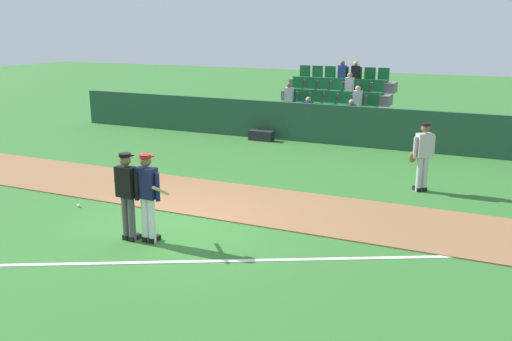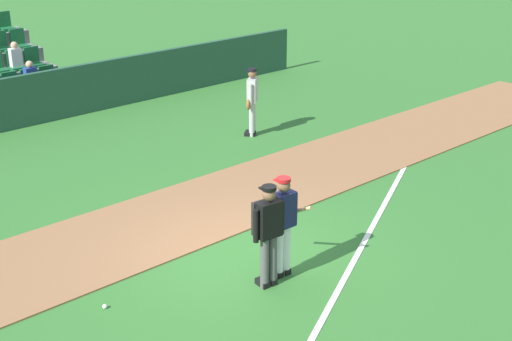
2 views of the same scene
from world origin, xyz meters
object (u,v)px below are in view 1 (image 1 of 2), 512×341
(batter_navy_jersey, at_px, (148,195))
(baseball, at_px, (79,206))
(umpire_home_plate, at_px, (128,192))
(equipment_bag, at_px, (261,136))
(runner_grey_jersey, at_px, (423,154))

(batter_navy_jersey, relative_size, baseball, 23.78)
(umpire_home_plate, bearing_deg, batter_navy_jersey, 10.94)
(baseball, height_order, equipment_bag, equipment_bag)
(runner_grey_jersey, bearing_deg, equipment_bag, 146.50)
(batter_navy_jersey, relative_size, equipment_bag, 1.96)
(runner_grey_jersey, distance_m, baseball, 8.48)
(runner_grey_jersey, height_order, equipment_bag, runner_grey_jersey)
(umpire_home_plate, bearing_deg, baseball, 153.64)
(runner_grey_jersey, bearing_deg, baseball, -147.04)
(batter_navy_jersey, height_order, runner_grey_jersey, same)
(batter_navy_jersey, distance_m, baseball, 3.09)
(batter_navy_jersey, bearing_deg, umpire_home_plate, -169.06)
(batter_navy_jersey, distance_m, umpire_home_plate, 0.41)
(runner_grey_jersey, distance_m, equipment_bag, 7.54)
(batter_navy_jersey, height_order, umpire_home_plate, same)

